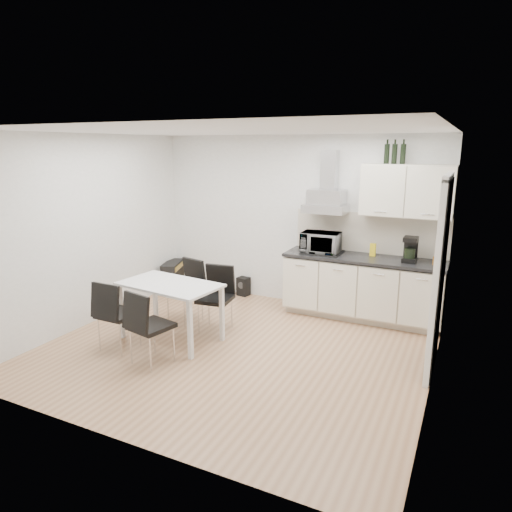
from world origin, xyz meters
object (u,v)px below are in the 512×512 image
Objects in this scene: dining_table at (170,291)px; chair_near_left at (118,315)px; floor_speaker at (243,286)px; chair_near_right at (151,327)px; chair_far_left at (185,291)px; guitar_amp at (173,276)px; chair_far_right at (215,300)px; kitchenette at (366,263)px.

dining_table is 1.51× the size of chair_near_left.
dining_table is 0.68m from chair_near_left.
dining_table is 4.33× the size of floor_speaker.
chair_near_right is at bearing -66.20° from dining_table.
guitar_amp is (-1.03, 1.13, -0.19)m from chair_far_left.
chair_far_right is at bearing 52.49° from chair_near_left.
dining_table is 2.10× the size of guitar_amp.
chair_far_left and chair_far_right have the same top height.
kitchenette is at bearing 4.93° from floor_speaker.
kitchenette reaches higher than chair_far_left.
floor_speaker is (-0.35, 1.50, -0.29)m from chair_far_right.
floor_speaker is at bearing 95.93° from dining_table.
guitar_amp is at bearing 133.17° from chair_near_right.
chair_near_left is (-0.78, -0.98, 0.00)m from chair_far_right.
chair_near_right reaches higher than floor_speaker.
chair_near_left is (-0.41, -0.51, -0.22)m from dining_table.
guitar_amp is at bearing -178.52° from kitchenette.
dining_table is at bearing -81.06° from floor_speaker.
floor_speaker is at bearing 106.10° from chair_near_right.
dining_table is at bearing 121.54° from chair_far_left.
guitar_amp is (-3.29, -0.08, -0.58)m from kitchenette.
kitchenette is 2.19m from chair_far_right.
floor_speaker is at bearing -7.73° from guitar_amp.
floor_speaker is (0.43, 2.49, -0.29)m from chair_near_left.
guitar_amp is at bearing -159.10° from floor_speaker.
chair_far_left is 1.30m from chair_near_right.
dining_table is 1.51× the size of chair_near_right.
dining_table is at bearing -138.69° from kitchenette.
kitchenette is 3.11m from chair_near_right.
kitchenette is at bearing 65.01° from chair_near_right.
chair_far_right and chair_near_right have the same top height.
dining_table is at bearing 119.47° from chair_near_right.
guitar_amp is (-0.82, 2.24, -0.19)m from chair_near_left.
chair_near_right is 1.39× the size of guitar_amp.
chair_near_left reaches higher than floor_speaker.
chair_far_left is at bearing -19.51° from chair_far_right.
chair_far_right is 1.13m from chair_near_right.
chair_far_right is at bearing 58.55° from dining_table.
chair_near_right is at bearing -127.20° from kitchenette.
kitchenette is 3.97× the size of guitar_amp.
chair_far_left is at bearing -66.84° from guitar_amp.
kitchenette is at bearing 44.06° from chair_near_left.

